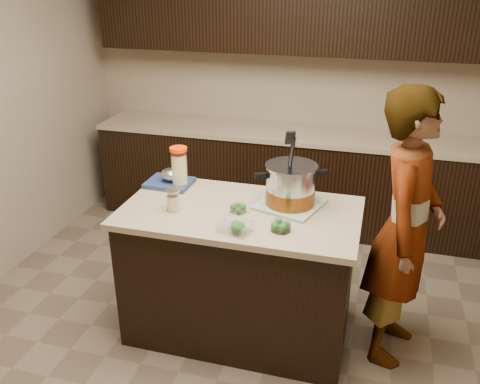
# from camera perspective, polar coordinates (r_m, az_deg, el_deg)

# --- Properties ---
(ground_plane) EXTENTS (4.00, 4.00, 0.00)m
(ground_plane) POSITION_cam_1_polar(r_m,az_deg,el_deg) (3.60, 0.00, -15.01)
(ground_plane) COLOR brown
(ground_plane) RESTS_ON ground
(room_shell) EXTENTS (4.04, 4.04, 2.72)m
(room_shell) POSITION_cam_1_polar(r_m,az_deg,el_deg) (2.85, 0.00, 12.86)
(room_shell) COLOR tan
(room_shell) RESTS_ON ground
(back_cabinets) EXTENTS (3.60, 0.63, 2.33)m
(back_cabinets) POSITION_cam_1_polar(r_m,az_deg,el_deg) (4.69, 5.82, 7.42)
(back_cabinets) COLOR black
(back_cabinets) RESTS_ON ground
(island) EXTENTS (1.46, 0.81, 0.90)m
(island) POSITION_cam_1_polar(r_m,az_deg,el_deg) (3.33, 0.00, -8.95)
(island) COLOR black
(island) RESTS_ON ground
(dish_towel) EXTENTS (0.45, 0.45, 0.02)m
(dish_towel) POSITION_cam_1_polar(r_m,az_deg,el_deg) (3.18, 5.62, -1.41)
(dish_towel) COLOR #5D865A
(dish_towel) RESTS_ON island
(stock_pot) EXTENTS (0.43, 0.42, 0.46)m
(stock_pot) POSITION_cam_1_polar(r_m,az_deg,el_deg) (3.13, 5.70, 0.53)
(stock_pot) COLOR #B7B7BC
(stock_pot) RESTS_ON dish_towel
(lemonade_pitcher) EXTENTS (0.12, 0.12, 0.28)m
(lemonade_pitcher) POSITION_cam_1_polar(r_m,az_deg,el_deg) (3.41, -6.82, 2.55)
(lemonade_pitcher) COLOR #D4CD81
(lemonade_pitcher) RESTS_ON island
(mason_jar) EXTENTS (0.11, 0.11, 0.14)m
(mason_jar) POSITION_cam_1_polar(r_m,az_deg,el_deg) (3.11, -7.53, -0.95)
(mason_jar) COLOR #D4CD81
(mason_jar) RESTS_ON island
(broccoli_tub_left) EXTENTS (0.10, 0.10, 0.05)m
(broccoli_tub_left) POSITION_cam_1_polar(r_m,az_deg,el_deg) (3.08, -0.22, -1.88)
(broccoli_tub_left) COLOR silver
(broccoli_tub_left) RESTS_ON island
(broccoli_tub_right) EXTENTS (0.14, 0.14, 0.06)m
(broccoli_tub_right) POSITION_cam_1_polar(r_m,az_deg,el_deg) (2.87, 4.60, -3.88)
(broccoli_tub_right) COLOR silver
(broccoli_tub_right) RESTS_ON island
(broccoli_tub_rect) EXTENTS (0.21, 0.17, 0.07)m
(broccoli_tub_rect) POSITION_cam_1_polar(r_m,az_deg,el_deg) (2.85, -0.57, -3.92)
(broccoli_tub_rect) COLOR silver
(broccoli_tub_rect) RESTS_ON island
(blue_tray) EXTENTS (0.31, 0.25, 0.11)m
(blue_tray) POSITION_cam_1_polar(r_m,az_deg,el_deg) (3.49, -7.82, 1.38)
(blue_tray) COLOR navy
(blue_tray) RESTS_ON island
(person) EXTENTS (0.52, 0.69, 1.71)m
(person) POSITION_cam_1_polar(r_m,az_deg,el_deg) (3.13, 18.06, -4.09)
(person) COLOR gray
(person) RESTS_ON ground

